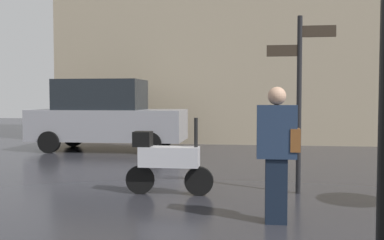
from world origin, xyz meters
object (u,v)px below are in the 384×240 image
(parked_scooter, at_px, (166,160))
(pedestrian_with_bag, at_px, (278,146))
(parked_car_left, at_px, (106,115))
(street_signpost, at_px, (300,86))

(parked_scooter, bearing_deg, pedestrian_with_bag, -45.72)
(parked_car_left, bearing_deg, parked_scooter, 115.95)
(parked_scooter, distance_m, parked_car_left, 6.46)
(parked_car_left, relative_size, street_signpost, 1.57)
(pedestrian_with_bag, bearing_deg, street_signpost, -160.34)
(pedestrian_with_bag, xyz_separation_m, parked_car_left, (-4.56, 7.20, 0.08))
(pedestrian_with_bag, height_order, street_signpost, street_signpost)
(parked_car_left, xyz_separation_m, street_signpost, (5.00, -5.39, 0.70))
(parked_scooter, relative_size, parked_car_left, 0.32)
(pedestrian_with_bag, distance_m, street_signpost, 2.02)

